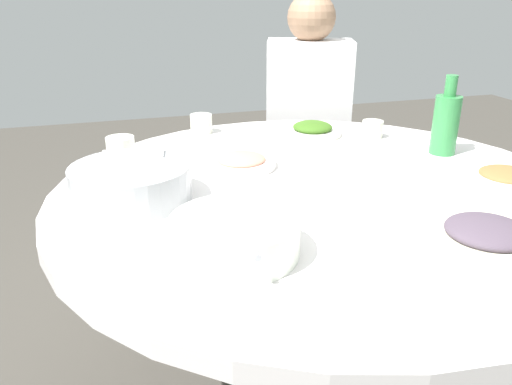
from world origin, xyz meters
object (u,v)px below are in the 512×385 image
Objects in this scene: dish_shrimp at (241,162)px; tea_cup_side at (372,129)px; diner_left at (308,105)px; stool_for_diner_left at (303,224)px; soup_bowl at (234,238)px; green_bottle at (446,123)px; dish_tofu_braise at (507,178)px; dish_eggplant at (487,236)px; round_dining_table at (320,229)px; rice_bowl at (131,182)px; tea_cup_near at (121,150)px; dish_greens at (312,130)px; tea_cup_far at (201,124)px.

dish_shrimp is 2.82× the size of tea_cup_side.
diner_left reaches higher than tea_cup_side.
diner_left reaches higher than stool_for_diner_left.
green_bottle is at bearing -150.69° from soup_bowl.
stool_for_diner_left is at bearing -81.36° from dish_tofu_braise.
dish_eggplant is (-0.48, 0.11, -0.01)m from soup_bowl.
round_dining_table is 2.92× the size of stool_for_diner_left.
rice_bowl is 0.29m from tea_cup_near.
dish_tofu_braise is 1.14m from stool_for_diner_left.
green_bottle is (-0.61, 0.05, 0.08)m from dish_shrimp.
diner_left is (0.15, -0.70, -0.09)m from green_bottle.
rice_bowl is 1.21× the size of green_bottle.
diner_left reaches higher than dish_eggplant.
dish_eggplant is 0.97m from tea_cup_near.
tea_cup_side is 0.15× the size of stool_for_diner_left.
diner_left is (-0.60, -1.13, -0.03)m from soup_bowl.
dish_tofu_braise is (-0.27, -0.26, -0.00)m from dish_eggplant.
rice_bowl is at bearing 21.32° from tea_cup_side.
dish_tofu_braise is at bearing 103.63° from tea_cup_side.
dish_tofu_braise is 2.89× the size of tea_cup_side.
dish_greens is at bearing 69.85° from stool_for_diner_left.
tea_cup_far is (0.04, -0.38, 0.02)m from dish_shrimp.
soup_bowl is 0.86m from green_bottle.
tea_cup_near is (0.65, -0.72, 0.02)m from dish_eggplant.
tea_cup_far reaches higher than dish_tofu_braise.
tea_cup_near reaches higher than round_dining_table.
soup_bowl is 3.38× the size of tea_cup_near.
tea_cup_side is (-0.53, 0.22, -0.00)m from tea_cup_far.
dish_shrimp is at bearing -4.88° from green_bottle.
stool_for_diner_left is at bearing -133.88° from rice_bowl.
tea_cup_far is at bearing 28.43° from stool_for_diner_left.
soup_bowl is 0.85m from dish_greens.
tea_cup_near is 0.81m from tea_cup_side.
round_dining_table is at bearing 127.90° from dish_shrimp.
round_dining_table is 0.43m from soup_bowl.
tea_cup_near reaches higher than dish_greens.
rice_bowl is 1.16× the size of dish_eggplant.
green_bottle is at bearing 168.52° from tea_cup_near.
soup_bowl is 0.77m from dish_tofu_braise.
tea_cup_far is at bearing -68.62° from dish_eggplant.
rice_bowl is at bearing 26.07° from dish_shrimp.
round_dining_table is 0.44m from dish_eggplant.
rice_bowl is 1.04× the size of soup_bowl.
soup_bowl is 1.16× the size of green_bottle.
tea_cup_side is 0.75m from stool_for_diner_left.
diner_left reaches higher than dish_greens.
rice_bowl reaches higher than round_dining_table.
dish_greens is at bearing -109.49° from round_dining_table.
green_bottle is 0.25m from tea_cup_side.
green_bottle is 0.95m from tea_cup_near.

